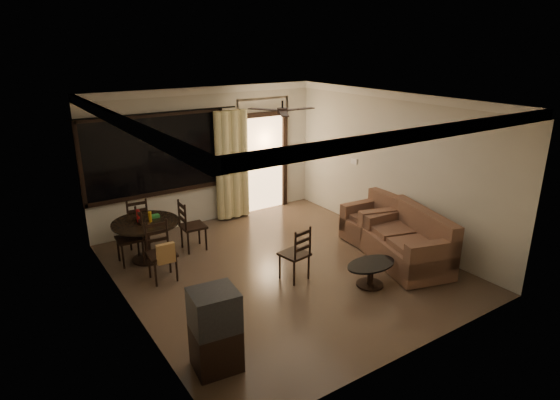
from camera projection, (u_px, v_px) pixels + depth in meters
ground at (282, 268)px, 7.91m from camera, size 5.50×5.50×0.00m
room_shell at (257, 140)px, 9.03m from camera, size 5.50×6.70×5.50m
dining_table at (146, 230)px, 8.06m from camera, size 1.14×1.14×0.93m
dining_chair_west at (131, 247)px, 8.04m from camera, size 0.44×0.44×0.95m
dining_chair_east at (193, 235)px, 8.55m from camera, size 0.44×0.44×0.95m
dining_chair_south at (163, 262)px, 7.44m from camera, size 0.44×0.50×0.95m
dining_chair_north at (137, 231)px, 8.72m from camera, size 0.44×0.44×0.95m
tv_cabinet at (215, 330)px, 5.36m from camera, size 0.58×0.53×1.01m
sofa at (408, 243)px, 7.98m from camera, size 1.36×1.91×0.92m
armchair at (374, 223)px, 8.88m from camera, size 0.95×0.95×0.89m
coffee_table at (371, 271)px, 7.28m from camera, size 0.87×0.52×0.38m
side_chair at (295, 263)px, 7.48m from camera, size 0.47×0.47×0.92m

